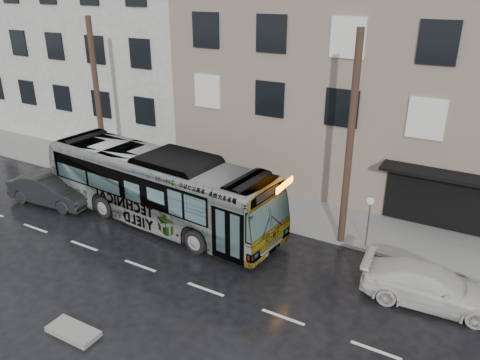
{
  "coord_description": "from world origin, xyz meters",
  "views": [
    {
      "loc": [
        11.58,
        -14.54,
        10.59
      ],
      "look_at": [
        1.83,
        2.5,
        2.36
      ],
      "focal_mm": 35.0,
      "sensor_mm": 36.0,
      "label": 1
    }
  ],
  "objects_px": {
    "utility_pole_front": "(350,143)",
    "white_sedan": "(431,286)",
    "bus": "(158,187)",
    "dark_sedan": "(52,189)",
    "utility_pole_rear": "(98,103)",
    "sign_post": "(368,222)"
  },
  "relations": [
    {
      "from": "white_sedan",
      "to": "utility_pole_rear",
      "type": "bearing_deg",
      "value": 77.39
    },
    {
      "from": "utility_pole_front",
      "to": "bus",
      "type": "bearing_deg",
      "value": -165.07
    },
    {
      "from": "bus",
      "to": "dark_sedan",
      "type": "xyz_separation_m",
      "value": [
        -6.05,
        -1.27,
        -0.98
      ]
    },
    {
      "from": "dark_sedan",
      "to": "utility_pole_front",
      "type": "bearing_deg",
      "value": -81.24
    },
    {
      "from": "utility_pole_front",
      "to": "sign_post",
      "type": "height_order",
      "value": "utility_pole_front"
    },
    {
      "from": "utility_pole_front",
      "to": "dark_sedan",
      "type": "height_order",
      "value": "utility_pole_front"
    },
    {
      "from": "utility_pole_rear",
      "to": "white_sedan",
      "type": "bearing_deg",
      "value": -7.7
    },
    {
      "from": "utility_pole_front",
      "to": "dark_sedan",
      "type": "xyz_separation_m",
      "value": [
        -14.36,
        -3.48,
        -3.86
      ]
    },
    {
      "from": "sign_post",
      "to": "white_sedan",
      "type": "relative_size",
      "value": 0.5
    },
    {
      "from": "utility_pole_rear",
      "to": "sign_post",
      "type": "distance_m",
      "value": 15.46
    },
    {
      "from": "utility_pole_rear",
      "to": "sign_post",
      "type": "bearing_deg",
      "value": 0.0
    },
    {
      "from": "bus",
      "to": "white_sedan",
      "type": "bearing_deg",
      "value": -86.01
    },
    {
      "from": "sign_post",
      "to": "bus",
      "type": "relative_size",
      "value": 0.19
    },
    {
      "from": "utility_pole_rear",
      "to": "dark_sedan",
      "type": "relative_size",
      "value": 1.87
    },
    {
      "from": "utility_pole_rear",
      "to": "bus",
      "type": "bearing_deg",
      "value": -21.24
    },
    {
      "from": "utility_pole_front",
      "to": "white_sedan",
      "type": "height_order",
      "value": "utility_pole_front"
    },
    {
      "from": "utility_pole_front",
      "to": "white_sedan",
      "type": "distance_m",
      "value": 6.19
    },
    {
      "from": "utility_pole_front",
      "to": "utility_pole_rear",
      "type": "bearing_deg",
      "value": 180.0
    },
    {
      "from": "bus",
      "to": "white_sedan",
      "type": "relative_size",
      "value": 2.63
    },
    {
      "from": "dark_sedan",
      "to": "utility_pole_rear",
      "type": "bearing_deg",
      "value": -10.76
    },
    {
      "from": "utility_pole_rear",
      "to": "bus",
      "type": "relative_size",
      "value": 0.71
    },
    {
      "from": "utility_pole_front",
      "to": "utility_pole_rear",
      "type": "height_order",
      "value": "same"
    }
  ]
}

